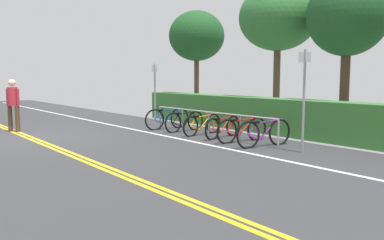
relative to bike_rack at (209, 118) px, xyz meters
name	(u,v)px	position (x,y,z in m)	size (l,w,h in m)	color
ground_plane	(29,138)	(-3.24, -4.35, -0.59)	(38.89, 11.44, 0.05)	#353538
centre_line_yellow_inner	(26,137)	(-3.24, -4.43, -0.56)	(35.00, 0.10, 0.00)	gold
centre_line_yellow_outer	(31,137)	(-3.24, -4.27, -0.56)	(35.00, 0.10, 0.00)	gold
bike_lane_stripe_white	(127,128)	(-3.24, -1.01, -0.56)	(35.00, 0.12, 0.00)	white
bike_rack	(209,118)	(0.00, 0.00, 0.00)	(5.33, 0.05, 0.76)	#9EA0A5
bicycle_0	(167,119)	(-2.18, -0.01, -0.21)	(0.46, 1.75, 0.77)	black
bicycle_1	(185,121)	(-1.33, 0.09, -0.24)	(0.46, 1.66, 0.71)	black
bicycle_2	(202,125)	(-0.38, 0.06, -0.25)	(0.46, 1.71, 0.69)	black
bicycle_3	(223,127)	(0.47, 0.14, -0.25)	(0.47, 1.66, 0.68)	black
bicycle_4	(242,130)	(1.35, 0.05, -0.23)	(0.46, 1.77, 0.72)	black
bicycle_5	(264,133)	(2.22, -0.04, -0.21)	(0.46, 1.77, 0.75)	black
pedestrian	(13,101)	(-4.79, -4.35, 0.43)	(0.41, 0.32, 1.73)	#4C3826
sign_post_near	(155,89)	(-3.22, 0.18, 0.80)	(0.36, 0.06, 2.28)	gray
sign_post_far	(304,92)	(3.33, 0.05, 0.89)	(0.36, 0.06, 2.44)	gray
hedge_backdrop	(291,118)	(1.50, 2.03, 0.00)	(14.28, 0.83, 1.12)	#387533
tree_near_left	(197,36)	(-4.35, 3.10, 2.97)	(2.39, 2.39, 4.62)	brown
tree_mid	(278,18)	(-0.23, 3.44, 3.30)	(2.77, 2.77, 5.05)	brown
tree_far_right	(348,16)	(2.47, 3.32, 3.04)	(2.41, 2.41, 4.86)	#473323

